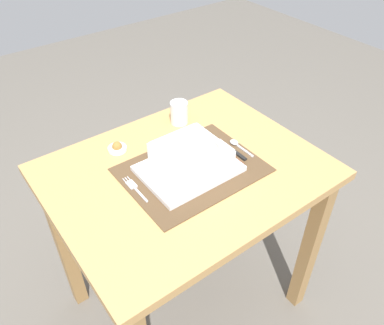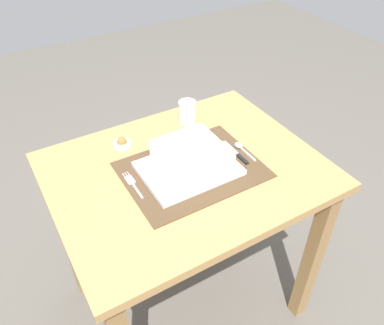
# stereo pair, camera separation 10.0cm
# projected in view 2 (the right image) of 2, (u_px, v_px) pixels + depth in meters

# --- Properties ---
(ground_plane) EXTENTS (6.00, 6.00, 0.00)m
(ground_plane) POSITION_uv_depth(u_px,v_px,m) (188.00, 297.00, 1.68)
(ground_plane) COLOR #59544C
(dining_table) EXTENTS (0.83, 0.66, 0.73)m
(dining_table) POSITION_uv_depth(u_px,v_px,m) (186.00, 197.00, 1.29)
(dining_table) COLOR #B2844C
(dining_table) RESTS_ON ground
(placemat) EXTENTS (0.42, 0.32, 0.00)m
(placemat) POSITION_uv_depth(u_px,v_px,m) (192.00, 170.00, 1.21)
(placemat) COLOR #4C3823
(placemat) RESTS_ON dining_table
(serving_plate) EXTENTS (0.29, 0.22, 0.02)m
(serving_plate) POSITION_uv_depth(u_px,v_px,m) (190.00, 168.00, 1.20)
(serving_plate) COLOR white
(serving_plate) RESTS_ON placemat
(porridge_bowl) EXTENTS (0.19, 0.19, 0.05)m
(porridge_bowl) POSITION_uv_depth(u_px,v_px,m) (191.00, 156.00, 1.20)
(porridge_bowl) COLOR white
(porridge_bowl) RESTS_ON serving_plate
(fork) EXTENTS (0.02, 0.13, 0.00)m
(fork) POSITION_uv_depth(u_px,v_px,m) (132.00, 183.00, 1.15)
(fork) COLOR silver
(fork) RESTS_ON placemat
(spoon) EXTENTS (0.02, 0.11, 0.01)m
(spoon) POSITION_uv_depth(u_px,v_px,m) (240.00, 147.00, 1.29)
(spoon) COLOR silver
(spoon) RESTS_ON placemat
(butter_knife) EXTENTS (0.01, 0.14, 0.01)m
(butter_knife) POSITION_uv_depth(u_px,v_px,m) (237.00, 154.00, 1.26)
(butter_knife) COLOR black
(butter_knife) RESTS_ON placemat
(bread_knife) EXTENTS (0.01, 0.13, 0.01)m
(bread_knife) POSITION_uv_depth(u_px,v_px,m) (233.00, 158.00, 1.24)
(bread_knife) COLOR #59331E
(bread_knife) RESTS_ON placemat
(drinking_glass) EXTENTS (0.06, 0.06, 0.08)m
(drinking_glass) POSITION_uv_depth(u_px,v_px,m) (187.00, 113.00, 1.39)
(drinking_glass) COLOR white
(drinking_glass) RESTS_ON dining_table
(condiment_saucer) EXTENTS (0.06, 0.06, 0.03)m
(condiment_saucer) POSITION_uv_depth(u_px,v_px,m) (122.00, 143.00, 1.30)
(condiment_saucer) COLOR white
(condiment_saucer) RESTS_ON dining_table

